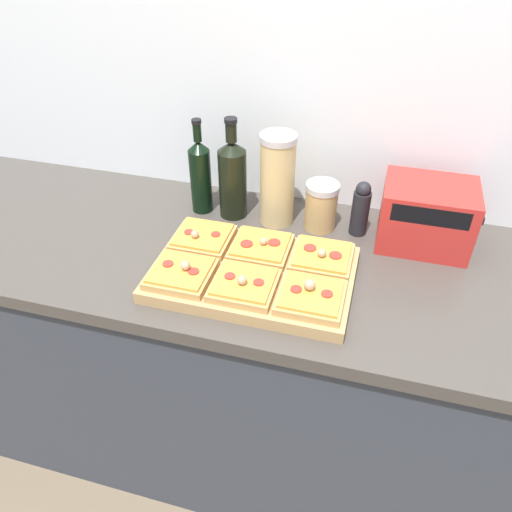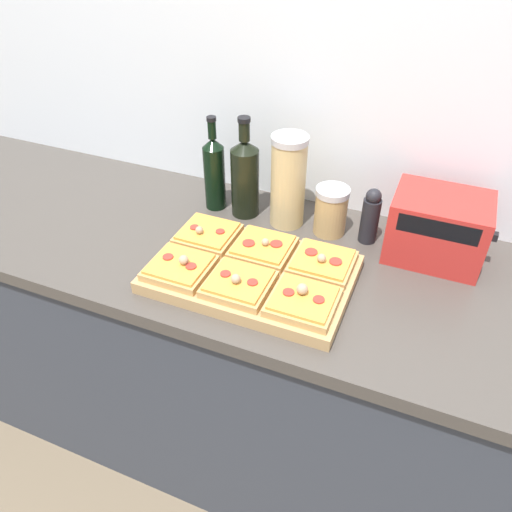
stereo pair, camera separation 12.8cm
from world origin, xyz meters
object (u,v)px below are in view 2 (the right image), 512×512
Objects in this scene: toaster_oven at (438,228)px; cutting_board at (252,274)px; olive_oil_bottle at (214,172)px; grain_jar_tall at (288,181)px; wine_bottle at (245,176)px; grain_jar_short at (331,211)px; pepper_mill at (370,216)px.

cutting_board is at bearing -145.60° from toaster_oven.
olive_oil_bottle is 1.06× the size of grain_jar_tall.
olive_oil_bottle is at bearing -180.00° from wine_bottle.
pepper_mill is at bearing 0.00° from grain_jar_short.
wine_bottle is 0.27m from grain_jar_short.
grain_jar_tall is 1.66× the size of pepper_mill.
wine_bottle is 1.14× the size of toaster_oven.
toaster_oven is (0.42, 0.28, 0.07)m from cutting_board.
grain_jar_tall reaches higher than toaster_oven.
grain_jar_tall is (0.24, 0.00, 0.02)m from olive_oil_bottle.
toaster_oven is at bearing -0.07° from olive_oil_bottle.
olive_oil_bottle is 1.09× the size of toaster_oven.
cutting_board is 1.89× the size of toaster_oven.
grain_jar_tall is at bearing 0.00° from olive_oil_bottle.
cutting_board is 3.06× the size of pepper_mill.
cutting_board is 0.31m from grain_jar_tall.
wine_bottle is 2.15× the size of grain_jar_short.
cutting_board is at bearing -49.66° from olive_oil_bottle.
grain_jar_tall reaches higher than grain_jar_short.
grain_jar_tall is at bearing 180.00° from pepper_mill.
toaster_oven is at bearing -0.09° from wine_bottle.
toaster_oven is (0.66, -0.00, -0.03)m from olive_oil_bottle.
olive_oil_bottle is 1.76× the size of pepper_mill.
cutting_board is at bearing -129.74° from pepper_mill.
cutting_board is 1.85× the size of grain_jar_tall.
wine_bottle is 1.85× the size of pepper_mill.
wine_bottle is at bearing 180.00° from grain_jar_short.
pepper_mill reaches higher than grain_jar_short.
grain_jar_tall reaches higher than pepper_mill.
olive_oil_bottle is (-0.24, 0.29, 0.10)m from cutting_board.
olive_oil_bottle is 0.95× the size of wine_bottle.
grain_jar_tall is 0.25m from pepper_mill.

